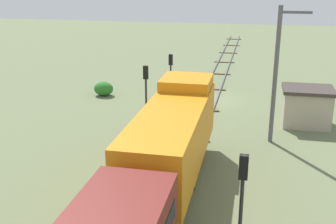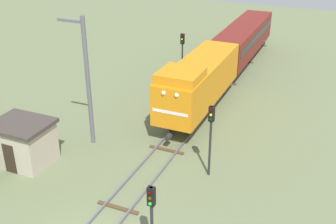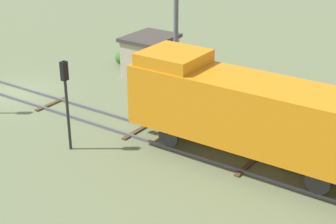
# 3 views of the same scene
# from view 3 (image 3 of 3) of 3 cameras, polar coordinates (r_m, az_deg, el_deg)

# --- Properties ---
(ground_plane) EXTENTS (115.44, 115.44, 0.00)m
(ground_plane) POSITION_cam_3_polar(r_m,az_deg,el_deg) (33.36, -16.59, 1.99)
(ground_plane) COLOR #66704C
(railway_track) EXTENTS (2.40, 76.96, 0.16)m
(railway_track) POSITION_cam_3_polar(r_m,az_deg,el_deg) (33.33, -16.60, 2.11)
(railway_track) COLOR #595960
(railway_track) RESTS_ON ground
(locomotive) EXTENTS (2.90, 11.60, 4.60)m
(locomotive) POSITION_cam_3_polar(r_m,az_deg,el_deg) (23.02, 8.24, 0.42)
(locomotive) COLOR orange
(locomotive) RESTS_ON railway_track
(traffic_signal_mid) EXTENTS (0.32, 0.34, 4.48)m
(traffic_signal_mid) POSITION_cam_3_polar(r_m,az_deg,el_deg) (24.44, -11.28, 2.43)
(traffic_signal_mid) COLOR #262628
(traffic_signal_mid) RESTS_ON ground
(catenary_mast) EXTENTS (1.94, 0.28, 8.59)m
(catenary_mast) POSITION_cam_3_polar(r_m,az_deg,el_deg) (29.88, 0.95, 9.68)
(catenary_mast) COLOR #595960
(catenary_mast) RESTS_ON ground
(relay_hut) EXTENTS (3.50, 2.90, 2.74)m
(relay_hut) POSITION_cam_3_polar(r_m,az_deg,el_deg) (34.73, -2.00, 6.28)
(relay_hut) COLOR #B2A893
(relay_hut) RESTS_ON ground
(bush_mid) EXTENTS (1.64, 1.34, 1.19)m
(bush_mid) POSITION_cam_3_polar(r_m,az_deg,el_deg) (37.17, -4.74, 6.10)
(bush_mid) COLOR #346F26
(bush_mid) RESTS_ON ground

